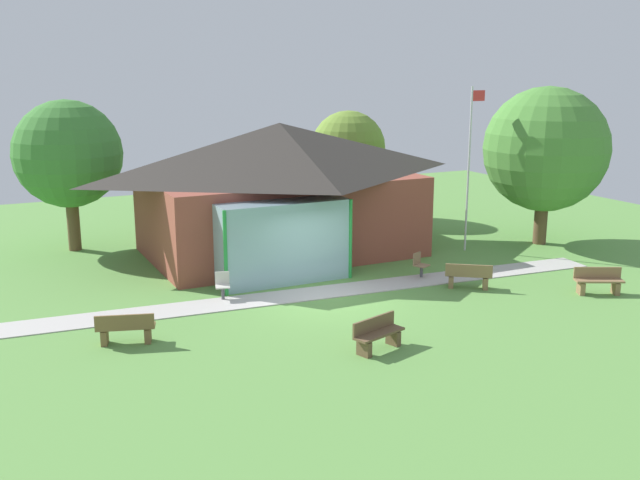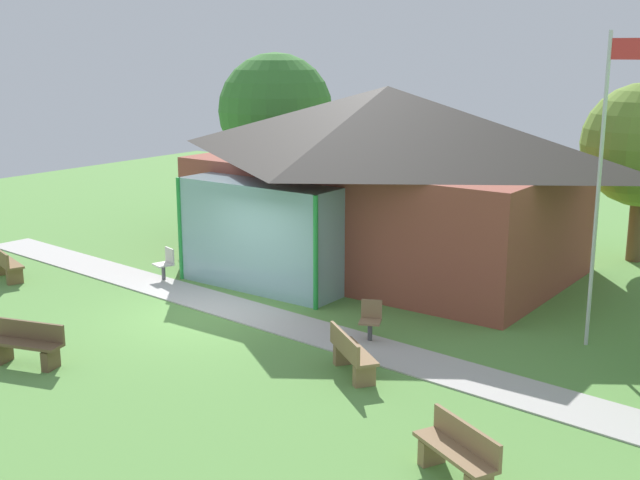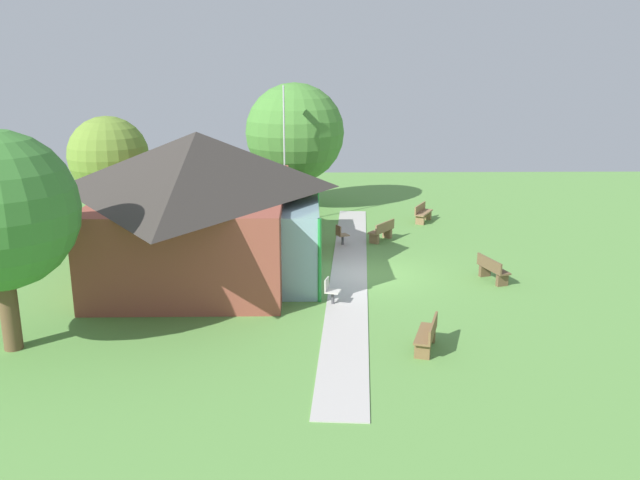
{
  "view_description": "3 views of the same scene",
  "coord_description": "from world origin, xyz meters",
  "px_view_note": "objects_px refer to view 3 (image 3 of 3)",
  "views": [
    {
      "loc": [
        -9.76,
        -19.15,
        6.98
      ],
      "look_at": [
        0.51,
        1.71,
        1.48
      ],
      "focal_mm": 40.68,
      "sensor_mm": 36.0,
      "label": 1
    },
    {
      "loc": [
        12.49,
        -12.87,
        6.01
      ],
      "look_at": [
        0.99,
        2.95,
        1.36
      ],
      "focal_mm": 45.45,
      "sensor_mm": 36.0,
      "label": 2
    },
    {
      "loc": [
        -23.0,
        2.15,
        7.59
      ],
      "look_at": [
        -0.16,
        1.74,
        1.34
      ],
      "focal_mm": 37.84,
      "sensor_mm": 36.0,
      "label": 3
    }
  ],
  "objects_px": {
    "flagpole": "(284,150)",
    "bench_lawn_far_right": "(423,214)",
    "pavilion": "(203,199)",
    "bench_front_center": "(492,270)",
    "tree_east_hedge": "(295,133)",
    "bench_mid_right": "(382,232)",
    "bench_mid_left": "(427,336)",
    "patio_chair_west": "(331,292)",
    "tree_behind_pavilion_right": "(108,157)",
    "patio_chair_lawn_spare": "(341,236)"
  },
  "relations": [
    {
      "from": "flagpole",
      "to": "bench_lawn_far_right",
      "type": "relative_size",
      "value": 4.13
    },
    {
      "from": "pavilion",
      "to": "flagpole",
      "type": "bearing_deg",
      "value": -21.84
    },
    {
      "from": "bench_front_center",
      "to": "tree_east_hedge",
      "type": "height_order",
      "value": "tree_east_hedge"
    },
    {
      "from": "pavilion",
      "to": "bench_mid_right",
      "type": "distance_m",
      "value": 8.13
    },
    {
      "from": "bench_mid_left",
      "to": "patio_chair_west",
      "type": "bearing_deg",
      "value": 52.57
    },
    {
      "from": "bench_lawn_far_right",
      "to": "bench_mid_right",
      "type": "distance_m",
      "value": 4.05
    },
    {
      "from": "pavilion",
      "to": "bench_lawn_far_right",
      "type": "distance_m",
      "value": 11.78
    },
    {
      "from": "bench_front_center",
      "to": "tree_behind_pavilion_right",
      "type": "bearing_deg",
      "value": -132.98
    },
    {
      "from": "bench_mid_left",
      "to": "bench_front_center",
      "type": "xyz_separation_m",
      "value": [
        5.66,
        -3.24,
        0.0
      ]
    },
    {
      "from": "flagpole",
      "to": "tree_behind_pavilion_right",
      "type": "bearing_deg",
      "value": 98.71
    },
    {
      "from": "pavilion",
      "to": "tree_east_hedge",
      "type": "xyz_separation_m",
      "value": [
        10.19,
        -3.13,
        1.24
      ]
    },
    {
      "from": "patio_chair_west",
      "to": "tree_east_hedge",
      "type": "xyz_separation_m",
      "value": [
        14.07,
        1.36,
        3.43
      ]
    },
    {
      "from": "flagpole",
      "to": "tree_east_hedge",
      "type": "height_order",
      "value": "flagpole"
    },
    {
      "from": "bench_mid_right",
      "to": "patio_chair_lawn_spare",
      "type": "bearing_deg",
      "value": 147.71
    },
    {
      "from": "bench_mid_right",
      "to": "tree_east_hedge",
      "type": "bearing_deg",
      "value": 66.21
    },
    {
      "from": "patio_chair_west",
      "to": "bench_lawn_far_right",
      "type": "bearing_deg",
      "value": 173.12
    },
    {
      "from": "tree_east_hedge",
      "to": "pavilion",
      "type": "bearing_deg",
      "value": 162.92
    },
    {
      "from": "bench_front_center",
      "to": "tree_behind_pavilion_right",
      "type": "height_order",
      "value": "tree_behind_pavilion_right"
    },
    {
      "from": "patio_chair_lawn_spare",
      "to": "tree_east_hedge",
      "type": "xyz_separation_m",
      "value": [
        7.21,
        2.02,
        3.43
      ]
    },
    {
      "from": "tree_behind_pavilion_right",
      "to": "bench_mid_right",
      "type": "bearing_deg",
      "value": -99.22
    },
    {
      "from": "bench_mid_right",
      "to": "tree_behind_pavilion_right",
      "type": "relative_size",
      "value": 0.29
    },
    {
      "from": "tree_east_hedge",
      "to": "patio_chair_west",
      "type": "bearing_deg",
      "value": -174.48
    },
    {
      "from": "patio_chair_west",
      "to": "tree_behind_pavilion_right",
      "type": "distance_m",
      "value": 13.68
    },
    {
      "from": "bench_mid_left",
      "to": "tree_east_hedge",
      "type": "relative_size",
      "value": 0.25
    },
    {
      "from": "patio_chair_lawn_spare",
      "to": "bench_mid_right",
      "type": "bearing_deg",
      "value": 87.38
    },
    {
      "from": "tree_east_hedge",
      "to": "tree_behind_pavilion_right",
      "type": "xyz_separation_m",
      "value": [
        -4.59,
        8.06,
        -0.51
      ]
    },
    {
      "from": "bench_mid_left",
      "to": "tree_behind_pavilion_right",
      "type": "distance_m",
      "value": 17.82
    },
    {
      "from": "patio_chair_lawn_spare",
      "to": "patio_chair_west",
      "type": "bearing_deg",
      "value": -29.75
    },
    {
      "from": "pavilion",
      "to": "patio_chair_west",
      "type": "height_order",
      "value": "pavilion"
    },
    {
      "from": "bench_front_center",
      "to": "patio_chair_west",
      "type": "relative_size",
      "value": 1.82
    },
    {
      "from": "pavilion",
      "to": "tree_east_hedge",
      "type": "height_order",
      "value": "tree_east_hedge"
    },
    {
      "from": "bench_front_center",
      "to": "patio_chair_lawn_spare",
      "type": "xyz_separation_m",
      "value": [
        4.66,
        5.04,
        0.01
      ]
    },
    {
      "from": "flagpole",
      "to": "bench_mid_left",
      "type": "xyz_separation_m",
      "value": [
        -14.12,
        -4.23,
        -3.07
      ]
    },
    {
      "from": "bench_mid_left",
      "to": "patio_chair_lawn_spare",
      "type": "height_order",
      "value": "patio_chair_lawn_spare"
    },
    {
      "from": "patio_chair_lawn_spare",
      "to": "bench_mid_left",
      "type": "bearing_deg",
      "value": -14.4
    },
    {
      "from": "bench_mid_left",
      "to": "patio_chair_lawn_spare",
      "type": "bearing_deg",
      "value": 27.17
    },
    {
      "from": "bench_lawn_far_right",
      "to": "patio_chair_lawn_spare",
      "type": "relative_size",
      "value": 1.79
    },
    {
      "from": "patio_chair_lawn_spare",
      "to": "tree_east_hedge",
      "type": "distance_m",
      "value": 8.24
    },
    {
      "from": "tree_east_hedge",
      "to": "tree_behind_pavilion_right",
      "type": "relative_size",
      "value": 1.24
    },
    {
      "from": "bench_mid_left",
      "to": "bench_lawn_far_right",
      "type": "xyz_separation_m",
      "value": [
        14.38,
        -2.25,
        0.0
      ]
    },
    {
      "from": "tree_behind_pavilion_right",
      "to": "patio_chair_lawn_spare",
      "type": "bearing_deg",
      "value": -104.58
    },
    {
      "from": "patio_chair_west",
      "to": "tree_behind_pavilion_right",
      "type": "relative_size",
      "value": 0.17
    },
    {
      "from": "pavilion",
      "to": "flagpole",
      "type": "distance_m",
      "value": 7.34
    },
    {
      "from": "flagpole",
      "to": "patio_chair_lawn_spare",
      "type": "xyz_separation_m",
      "value": [
        -3.79,
        -2.44,
        -3.06
      ]
    },
    {
      "from": "patio_chair_lawn_spare",
      "to": "tree_behind_pavilion_right",
      "type": "relative_size",
      "value": 0.17
    },
    {
      "from": "pavilion",
      "to": "tree_behind_pavilion_right",
      "type": "distance_m",
      "value": 7.5
    },
    {
      "from": "pavilion",
      "to": "flagpole",
      "type": "relative_size",
      "value": 1.71
    },
    {
      "from": "patio_chair_west",
      "to": "bench_front_center",
      "type": "bearing_deg",
      "value": 127.52
    },
    {
      "from": "pavilion",
      "to": "tree_behind_pavilion_right",
      "type": "bearing_deg",
      "value": 41.41
    },
    {
      "from": "tree_behind_pavilion_right",
      "to": "flagpole",
      "type": "bearing_deg",
      "value": -81.29
    }
  ]
}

